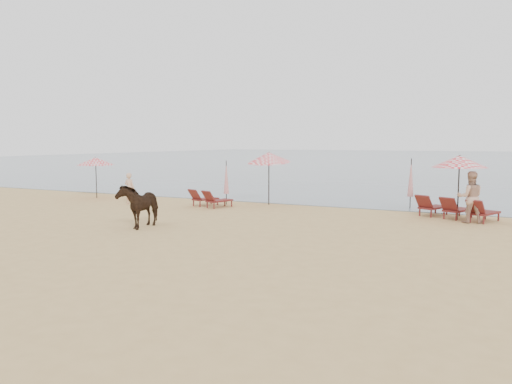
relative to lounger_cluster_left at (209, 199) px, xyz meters
The scene contains 12 objects.
ground 8.51m from the lounger_cluster_left, 64.15° to the right, with size 120.00×120.00×0.00m, color tan.
sea 72.45m from the lounger_cluster_left, 87.07° to the left, with size 160.00×140.00×0.06m, color #51606B.
lounger_cluster_left is the anchor object (origin of this frame).
lounger_cluster_right 10.62m from the lounger_cluster_left, ahead, with size 3.17×2.60×0.60m.
umbrella_open_left_a 7.49m from the lounger_cluster_left, behind, with size 1.93×1.93×2.19m.
umbrella_open_left_b 3.45m from the lounger_cluster_left, 41.46° to the left, with size 2.05×2.09×2.62m.
umbrella_open_right 10.86m from the lounger_cluster_left, ahead, with size 2.06×2.06×2.51m.
umbrella_closed_left 1.48m from the lounger_cluster_left, 76.22° to the left, with size 0.26×0.26×2.11m.
umbrella_closed_right 9.21m from the lounger_cluster_left, 21.79° to the left, with size 0.28×0.28×2.27m.
cow 5.82m from the lounger_cluster_left, 83.72° to the right, with size 0.85×1.86×1.57m, color black.
beachgoer_left 4.10m from the lounger_cluster_left, 168.65° to the right, with size 0.55×0.36×1.52m, color tan.
beachgoer_right_a 11.13m from the lounger_cluster_left, ahead, with size 0.94×0.73×1.93m, color tan.
Camera 1 is at (8.30, -12.05, 3.04)m, focal length 35.00 mm.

